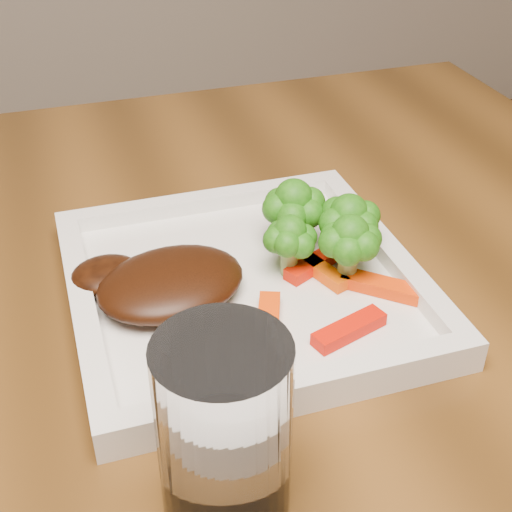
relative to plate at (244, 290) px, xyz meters
name	(u,v)px	position (x,y,z in m)	size (l,w,h in m)	color
plate	(244,290)	(0.00, 0.00, 0.00)	(0.27, 0.27, 0.01)	white
steak	(171,283)	(-0.06, 0.00, 0.02)	(0.12, 0.09, 0.03)	black
broccoli_0	(293,211)	(0.06, 0.04, 0.04)	(0.06, 0.06, 0.07)	#267413
broccoli_1	(348,228)	(0.09, 0.01, 0.04)	(0.06, 0.06, 0.06)	#306310
broccoli_2	(349,250)	(0.08, -0.02, 0.04)	(0.06, 0.06, 0.06)	#236410
broccoli_3	(290,241)	(0.04, 0.00, 0.04)	(0.05, 0.05, 0.06)	#187713
carrot_0	(349,329)	(0.05, -0.08, 0.01)	(0.06, 0.02, 0.01)	red
carrot_1	(381,286)	(0.10, -0.04, 0.01)	(0.06, 0.02, 0.01)	#DF3603
carrot_2	(268,321)	(0.00, -0.06, 0.01)	(0.06, 0.02, 0.01)	#EC3D03
carrot_5	(323,272)	(0.06, -0.01, 0.01)	(0.05, 0.01, 0.01)	#E94F03
carrot_6	(313,264)	(0.06, 0.00, 0.01)	(0.06, 0.01, 0.01)	red
drinking_glass	(224,434)	(-0.07, -0.19, 0.05)	(0.07, 0.07, 0.12)	white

